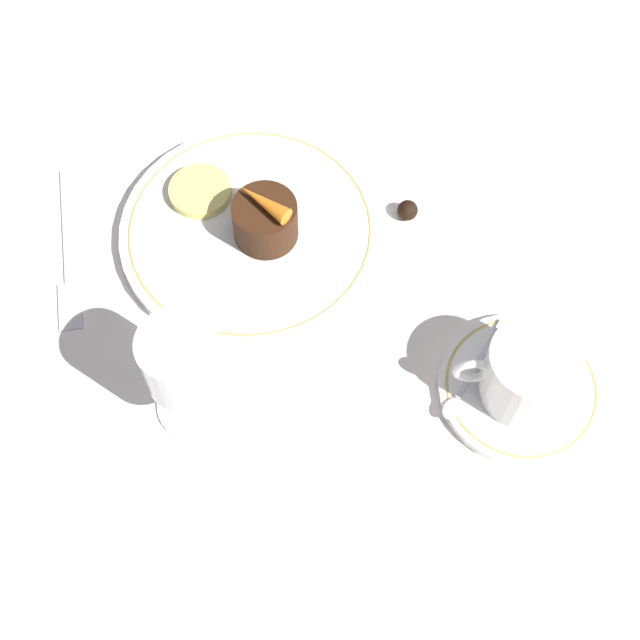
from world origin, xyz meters
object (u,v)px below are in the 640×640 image
Objects in this scene: dessert_cake at (265,221)px; dinner_plate at (250,232)px; fork at (68,265)px; coffee_cup at (529,372)px; wine_glass at (183,365)px.

dinner_plate is at bearing -20.12° from dessert_cake.
fork is (0.17, 0.04, -0.01)m from dinner_plate.
dessert_cake is at bearing 159.88° from dinner_plate.
dinner_plate is 0.30m from coffee_cup.
dessert_cake is (0.23, -0.16, -0.01)m from coffee_cup.
wine_glass is 0.21m from fork.
dinner_plate is 0.20m from wine_glass.
coffee_cup is at bearing 146.32° from dinner_plate.
coffee_cup is 0.44m from fork.
coffee_cup is 0.85× the size of wine_glass.
coffee_cup is at bearing 145.49° from dessert_cake.
dessert_cake reaches higher than dinner_plate.
coffee_cup is (-0.25, 0.16, 0.04)m from dinner_plate.
dinner_plate is 2.04× the size of wine_glass.
dinner_plate is at bearing -33.68° from coffee_cup.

